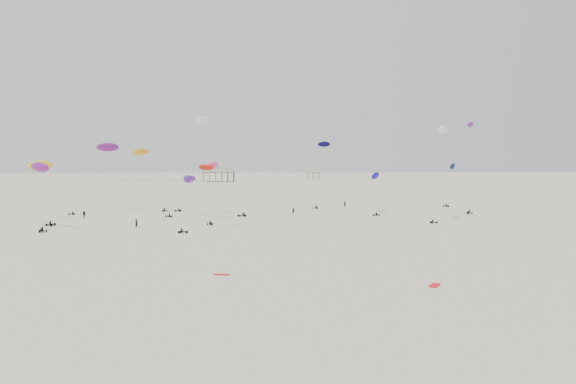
{
  "coord_description": "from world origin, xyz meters",
  "views": [
    {
      "loc": [
        -16.15,
        -27.14,
        13.29
      ],
      "look_at": [
        0.0,
        88.0,
        7.0
      ],
      "focal_mm": 35.0,
      "sensor_mm": 36.0,
      "label": 1
    }
  ],
  "objects": [
    {
      "name": "rig_4",
      "position": [
        -16.63,
        100.36,
        8.65
      ],
      "size": [
        4.08,
        15.6,
        16.94
      ],
      "rotation": [
        0.0,
        0.0,
        6.02
      ],
      "color": "black",
      "rests_on": "ground"
    },
    {
      "name": "grounded_kite_a",
      "position": [
        7.71,
        29.59,
        0.0
      ],
      "size": [
        1.97,
        2.33,
        0.08
      ],
      "primitive_type": "cube",
      "rotation": [
        0.0,
        0.0,
        0.98
      ],
      "color": "red",
      "rests_on": "ground"
    },
    {
      "name": "rig_0",
      "position": [
        -33.25,
        129.02,
        12.85
      ],
      "size": [
        9.86,
        9.07,
        17.6
      ],
      "rotation": [
        0.0,
        0.0,
        2.98
      ],
      "color": "black",
      "rests_on": "ground"
    },
    {
      "name": "rig_8",
      "position": [
        26.54,
        113.66,
        8.26
      ],
      "size": [
        5.84,
        12.83,
        12.72
      ],
      "rotation": [
        0.0,
        0.0,
        1.99
      ],
      "color": "black",
      "rests_on": "ground"
    },
    {
      "name": "rig_3",
      "position": [
        16.31,
        134.14,
        12.08
      ],
      "size": [
        6.82,
        11.61,
        20.24
      ],
      "rotation": [
        0.0,
        0.0,
        3.12
      ],
      "color": "black",
      "rests_on": "ground"
    },
    {
      "name": "pavilion_small",
      "position": [
        60.0,
        380.0,
        3.49
      ],
      "size": [
        9.0,
        7.0,
        8.0
      ],
      "color": "brown",
      "rests_on": "ground"
    },
    {
      "name": "pavilion_main",
      "position": [
        -10.0,
        350.0,
        4.22
      ],
      "size": [
        21.0,
        13.0,
        9.8
      ],
      "color": "brown",
      "rests_on": "ground"
    },
    {
      "name": "rig_2",
      "position": [
        -22.43,
        129.92,
        6.56
      ],
      "size": [
        5.97,
        9.88,
        10.84
      ],
      "rotation": [
        0.0,
        0.0,
        1.3
      ],
      "color": "black",
      "rests_on": "ground"
    },
    {
      "name": "grounded_kite_b",
      "position": [
        -14.83,
        38.55,
        0.0
      ],
      "size": [
        1.93,
        1.29,
        0.07
      ],
      "primitive_type": "cube",
      "rotation": [
        0.0,
        0.0,
        -0.36
      ],
      "color": "red",
      "rests_on": "ground"
    },
    {
      "name": "rig_7",
      "position": [
        -18.71,
        81.79,
        13.66
      ],
      "size": [
        6.63,
        7.82,
        22.22
      ],
      "rotation": [
        0.0,
        0.0,
        4.38
      ],
      "color": "black",
      "rests_on": "ground"
    },
    {
      "name": "rig_5",
      "position": [
        56.17,
        133.59,
        9.12
      ],
      "size": [
        6.97,
        8.77,
        13.22
      ],
      "rotation": [
        0.0,
        0.0,
        3.39
      ],
      "color": "black",
      "rests_on": "ground"
    },
    {
      "name": "rig_13",
      "position": [
        -21.8,
        111.33,
        7.55
      ],
      "size": [
        7.87,
        5.46,
        10.34
      ],
      "rotation": [
        0.0,
        0.0,
        1.07
      ],
      "color": "black",
      "rests_on": "ground"
    },
    {
      "name": "rig_6",
      "position": [
        -13.18,
        113.25,
        8.86
      ],
      "size": [
        10.07,
        10.26,
        14.79
      ],
      "rotation": [
        0.0,
        0.0,
        1.61
      ],
      "color": "black",
      "rests_on": "ground"
    },
    {
      "name": "rig_12",
      "position": [
        -53.38,
        105.3,
        10.29
      ],
      "size": [
        9.8,
        17.68,
        18.45
      ],
      "rotation": [
        0.0,
        0.0,
        5.76
      ],
      "color": "black",
      "rests_on": "ground"
    },
    {
      "name": "spectator_2",
      "position": [
        -45.48,
        109.69,
        0.0
      ],
      "size": [
        1.5,
        1.3,
        2.24
      ],
      "primitive_type": "imported",
      "rotation": [
        0.0,
        0.0,
        5.73
      ],
      "color": "black",
      "rests_on": "ground"
    },
    {
      "name": "spectator_0",
      "position": [
        -30.76,
        88.05,
        0.0
      ],
      "size": [
        0.95,
        0.91,
        2.16
      ],
      "primitive_type": "imported",
      "rotation": [
        0.0,
        0.0,
        2.47
      ],
      "color": "black",
      "rests_on": "ground"
    },
    {
      "name": "ground_plane",
      "position": [
        0.0,
        200.0,
        0.0
      ],
      "size": [
        900.0,
        900.0,
        0.0
      ],
      "primitive_type": "plane",
      "color": "beige"
    },
    {
      "name": "rig_11",
      "position": [
        -48.68,
        87.24,
        10.0
      ],
      "size": [
        5.48,
        8.65,
        13.54
      ],
      "rotation": [
        0.0,
        0.0,
        0.55
      ],
      "color": "black",
      "rests_on": "ground"
    },
    {
      "name": "rig_9",
      "position": [
        -43.84,
        129.02,
        15.97
      ],
      "size": [
        10.87,
        13.7,
        20.56
      ],
      "rotation": [
        0.0,
        0.0,
        1.62
      ],
      "color": "black",
      "rests_on": "ground"
    },
    {
      "name": "rig_1",
      "position": [
        52.04,
        113.05,
        13.04
      ],
      "size": [
        7.71,
        13.35,
        24.92
      ],
      "rotation": [
        0.0,
        0.0,
        6.1
      ],
      "color": "black",
      "rests_on": "ground"
    },
    {
      "name": "pier_fence",
      "position": [
        -62.0,
        350.0,
        0.77
      ],
      "size": [
        80.2,
        0.2,
        1.5
      ],
      "color": "black",
      "rests_on": "ground"
    },
    {
      "name": "spectator_1",
      "position": [
        4.88,
        112.78,
        0.0
      ],
      "size": [
        0.94,
        0.56,
        1.9
      ],
      "primitive_type": "imported",
      "rotation": [
        0.0,
        0.0,
        6.31
      ],
      "color": "black",
      "rests_on": "ground"
    },
    {
      "name": "spectator_3",
      "position": [
        23.08,
        132.63,
        0.0
      ],
      "size": [
        0.91,
        0.77,
        2.14
      ],
      "primitive_type": "imported",
      "rotation": [
        0.0,
        0.0,
        2.79
      ],
      "color": "black",
      "rests_on": "ground"
    },
    {
      "name": "rig_10",
      "position": [
        34.99,
        91.61,
        17.69
      ],
      "size": [
        7.04,
        7.3,
        21.55
      ],
      "rotation": [
        0.0,
        0.0,
        4.6
      ],
      "color": "black",
      "rests_on": "ground"
    }
  ]
}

